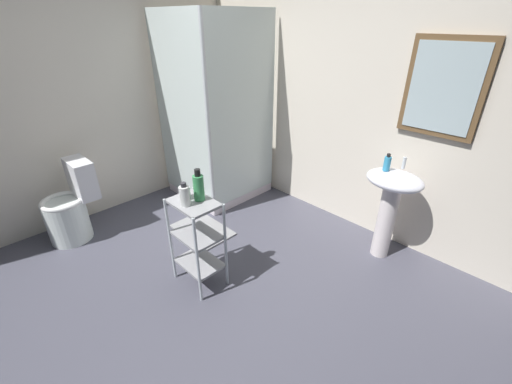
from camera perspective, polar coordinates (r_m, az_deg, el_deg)
The scene contains 13 objects.
ground_plane at distance 2.71m, azimuth -10.50°, elevation -17.72°, with size 4.20×4.20×0.02m, color #4A4A58.
wall_back at distance 3.33m, azimuth 15.41°, elevation 15.63°, with size 4.20×0.14×2.50m.
wall_left at distance 3.69m, azimuth -29.68°, elevation 14.18°, with size 0.10×4.20×2.50m, color silver.
shower_stall at distance 3.85m, azimuth -6.75°, elevation 5.68°, with size 0.92×0.92×2.00m.
pedestal_sink at distance 2.97m, azimuth 22.33°, elevation -0.94°, with size 0.46×0.37×0.81m.
sink_faucet at distance 2.96m, azimuth 24.29°, elevation 4.62°, with size 0.03×0.03×0.10m, color silver.
toilet at distance 3.57m, azimuth -29.43°, elevation -2.51°, with size 0.37×0.49×0.76m.
storage_cart at distance 2.57m, azimuth -10.20°, elevation -7.58°, with size 0.38×0.28×0.74m.
hand_soap_bottle at distance 2.86m, azimuth 21.80°, elevation 4.66°, with size 0.05×0.05×0.14m.
body_wash_bottle_green at distance 2.38m, azimuth -9.92°, elevation 0.88°, with size 0.08×0.08×0.24m.
lotion_bottle_white at distance 2.34m, azimuth -12.26°, elevation -0.59°, with size 0.07×0.07×0.18m.
rinse_cup at distance 2.44m, azimuth -12.29°, elevation -0.19°, with size 0.08×0.08×0.09m, color silver.
bath_mat at distance 3.40m, azimuth -9.26°, elevation -6.50°, with size 0.60×0.40×0.02m, color gray.
Camera 1 is at (1.65, -0.97, 1.91)m, focal length 23.06 mm.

